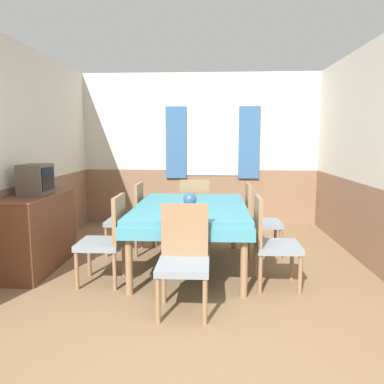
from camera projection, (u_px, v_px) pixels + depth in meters
name	position (u px, v px, depth m)	size (l,w,h in m)	color
ground_plane	(179.00, 365.00, 2.48)	(16.00, 16.00, 0.00)	#846647
wall_back	(201.00, 149.00, 6.49)	(4.44, 0.10, 2.60)	silver
wall_left	(24.00, 155.00, 4.49)	(0.05, 4.62, 2.60)	silver
wall_right	(372.00, 155.00, 4.27)	(0.05, 4.62, 2.60)	silver
dining_table	(191.00, 214.00, 4.28)	(1.28, 1.80, 0.74)	teal
chair_left_near	(107.00, 237.00, 3.83)	(0.44, 0.44, 0.92)	#93704C
chair_right_near	(270.00, 239.00, 3.74)	(0.44, 0.44, 0.92)	#93704C
chair_head_near	(184.00, 256.00, 3.23)	(0.44, 0.44, 0.92)	#93704C
chair_left_far	(130.00, 216.00, 4.86)	(0.44, 0.44, 0.92)	#93704C
chair_head_window	(195.00, 209.00, 5.38)	(0.44, 0.44, 0.92)	#93704C
chair_right_far	(258.00, 218.00, 4.78)	(0.44, 0.44, 0.92)	#93704C
sideboard	(38.00, 231.00, 4.28)	(0.46, 1.23, 0.87)	brown
tv	(36.00, 179.00, 4.16)	(0.29, 0.36, 0.34)	#51473D
vase	(190.00, 199.00, 4.20)	(0.15, 0.15, 0.15)	#335684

